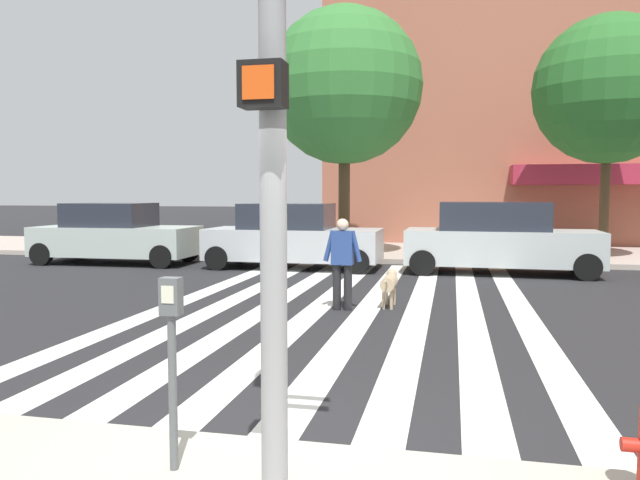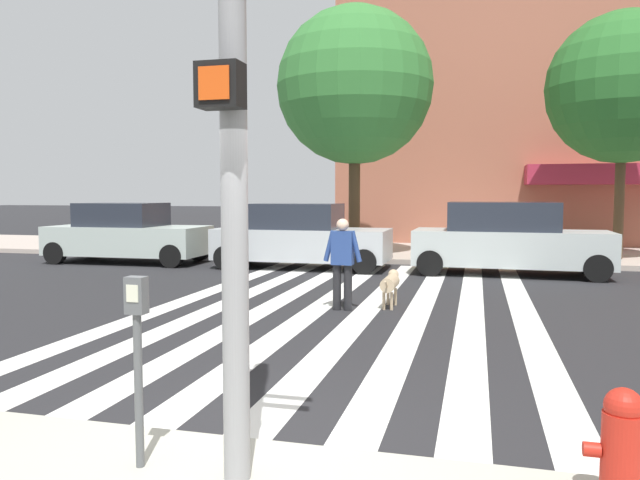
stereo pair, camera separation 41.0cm
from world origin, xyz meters
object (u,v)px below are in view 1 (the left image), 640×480
Objects in this scene: pedestrian_dog_walker at (342,259)px; parked_car_near_curb at (115,235)px; street_tree_nearest at (345,87)px; dog_on_leash at (389,283)px; street_tree_middle at (608,90)px; parked_car_behind_first at (292,237)px; parking_meter_curbside at (172,346)px; parked_car_third_in_line at (499,239)px.

parked_car_near_curb is at bearing 144.29° from pedestrian_dog_walker.
street_tree_nearest reaches higher than dog_on_leash.
dog_on_leash is (0.79, 0.52, -0.48)m from pedestrian_dog_walker.
pedestrian_dog_walker is (-6.35, -8.99, -4.21)m from street_tree_middle.
parked_car_behind_first is at bearing 113.32° from pedestrian_dog_walker.
parked_car_near_curb is 5.46m from parked_car_behind_first.
parked_car_third_in_line is at bearing 76.14° from parking_meter_curbside.
parking_meter_curbside is 1.22× the size of dog_on_leash.
street_tree_nearest is 6.88× the size of dog_on_leash.
street_tree_nearest is 4.68× the size of pedestrian_dog_walker.
parked_car_near_curb is at bearing 149.28° from dog_on_leash.
parking_meter_curbside is at bearing -96.02° from dog_on_leash.
pedestrian_dog_walker is at bearing -80.12° from street_tree_nearest.
dog_on_leash is (-5.56, -8.47, -4.69)m from street_tree_middle.
parked_car_third_in_line is at bearing 65.98° from dog_on_leash.
parked_car_near_curb is at bearing -158.71° from street_tree_nearest.
street_tree_nearest is (-4.52, 2.53, 4.49)m from parked_car_third_in_line.
parked_car_near_curb is at bearing -179.99° from parked_car_third_in_line.
parked_car_third_in_line is (3.07, 12.45, -0.12)m from parking_meter_curbside.
parked_car_behind_first is 2.94× the size of pedestrian_dog_walker.
parked_car_behind_first is 5.55m from parked_car_third_in_line.
pedestrian_dog_walker is (1.43, -8.22, -4.47)m from street_tree_nearest.
street_tree_nearest reaches higher than parking_meter_curbside.
parked_car_behind_first is at bearing -112.03° from street_tree_nearest.
street_tree_nearest is at bearing 67.97° from parked_car_behind_first.
street_tree_middle reaches higher than dog_on_leash.
pedestrian_dog_walker is 1.06m from dog_on_leash.
street_tree_nearest reaches higher than parked_car_near_curb.
parked_car_near_curb is 0.62× the size of street_tree_nearest.
parking_meter_curbside is at bearing -78.77° from parked_car_behind_first.
parked_car_third_in_line is 6.48m from pedestrian_dog_walker.
street_tree_nearest is (-1.45, 14.98, 4.36)m from parking_meter_curbside.
parked_car_behind_first is 4.33× the size of dog_on_leash.
parked_car_near_curb is 2.90× the size of pedestrian_dog_walker.
parked_car_near_curb is at bearing 122.52° from parking_meter_curbside.
street_tree_nearest is 7.83m from street_tree_middle.
parked_car_near_curb reaches higher than parking_meter_curbside.
parking_meter_curbside is 12.69m from parked_car_behind_first.
parked_car_behind_first is 6.20m from pedestrian_dog_walker.
parked_car_near_curb is 0.66× the size of street_tree_middle.
parked_car_near_curb reaches higher than dog_on_leash.
parked_car_third_in_line is at bearing -134.65° from street_tree_middle.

